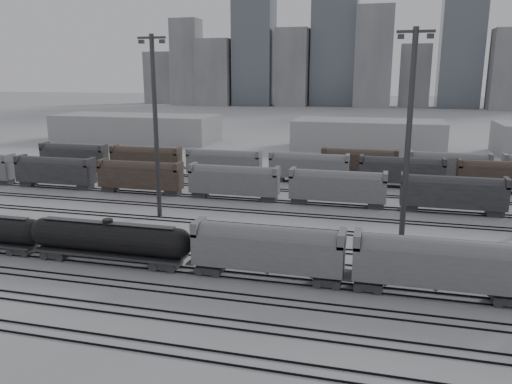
% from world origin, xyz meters
% --- Properties ---
extents(ground, '(900.00, 900.00, 0.00)m').
position_xyz_m(ground, '(0.00, 0.00, 0.00)').
color(ground, '#B9B9BE').
rests_on(ground, ground).
extents(tracks, '(220.00, 71.50, 0.16)m').
position_xyz_m(tracks, '(0.00, 17.50, 0.08)').
color(tracks, black).
rests_on(tracks, ground).
extents(tank_car_b, '(19.33, 3.22, 4.78)m').
position_xyz_m(tank_car_b, '(-13.74, 1.00, 2.76)').
color(tank_car_b, '#252528').
rests_on(tank_car_b, ground).
extents(hopper_car_a, '(15.37, 3.05, 5.49)m').
position_xyz_m(hopper_car_a, '(4.06, 1.00, 3.40)').
color(hopper_car_a, '#252528').
rests_on(hopper_car_a, ground).
extents(hopper_car_b, '(15.47, 3.07, 5.53)m').
position_xyz_m(hopper_car_b, '(20.23, 1.00, 3.42)').
color(hopper_car_b, '#252528').
rests_on(hopper_car_b, ground).
extents(light_mast_b, '(4.10, 0.66, 25.60)m').
position_xyz_m(light_mast_b, '(-16.62, 19.61, 13.58)').
color(light_mast_b, '#363638').
rests_on(light_mast_b, ground).
extents(light_mast_c, '(4.04, 0.65, 25.24)m').
position_xyz_m(light_mast_c, '(17.34, 13.25, 13.39)').
color(light_mast_c, '#363638').
rests_on(light_mast_c, ground).
extents(bg_string_near, '(151.00, 3.00, 5.60)m').
position_xyz_m(bg_string_near, '(8.00, 32.00, 2.80)').
color(bg_string_near, slate).
rests_on(bg_string_near, ground).
extents(bg_string_mid, '(151.00, 3.00, 5.60)m').
position_xyz_m(bg_string_mid, '(18.00, 48.00, 2.80)').
color(bg_string_mid, '#252528').
rests_on(bg_string_mid, ground).
extents(bg_string_far, '(66.00, 3.00, 5.60)m').
position_xyz_m(bg_string_far, '(35.50, 56.00, 2.80)').
color(bg_string_far, '#4C3C30').
rests_on(bg_string_far, ground).
extents(warehouse_left, '(50.00, 18.00, 8.00)m').
position_xyz_m(warehouse_left, '(-60.00, 95.00, 4.00)').
color(warehouse_left, '#A3A3A6').
rests_on(warehouse_left, ground).
extents(warehouse_mid, '(40.00, 18.00, 8.00)m').
position_xyz_m(warehouse_mid, '(10.00, 95.00, 4.00)').
color(warehouse_mid, '#A3A3A6').
rests_on(warehouse_mid, ground).
extents(skyline, '(316.00, 22.40, 95.00)m').
position_xyz_m(skyline, '(10.84, 280.00, 34.73)').
color(skyline, '#9A9A9C').
rests_on(skyline, ground).
extents(crane_left, '(42.00, 1.80, 100.00)m').
position_xyz_m(crane_left, '(-28.74, 305.00, 57.39)').
color(crane_left, '#363638').
rests_on(crane_left, ground).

